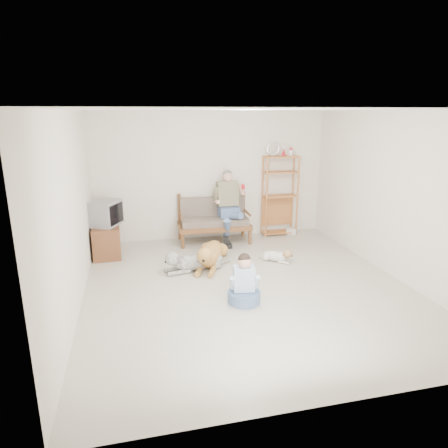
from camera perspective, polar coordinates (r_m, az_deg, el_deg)
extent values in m
plane|color=beige|center=(6.42, 3.33, -8.85)|extent=(5.50, 5.50, 0.00)
plane|color=white|center=(5.85, 3.76, 15.99)|extent=(5.50, 5.50, 0.00)
plane|color=beige|center=(8.62, -1.75, 6.90)|extent=(5.00, 0.00, 5.00)
plane|color=beige|center=(3.56, 16.39, -6.65)|extent=(5.00, 0.00, 5.00)
plane|color=beige|center=(5.80, -20.86, 1.54)|extent=(0.00, 5.50, 5.50)
plane|color=beige|center=(7.12, 23.24, 3.75)|extent=(0.00, 5.50, 5.50)
cube|color=brown|center=(8.42, -1.39, -0.29)|extent=(1.53, 0.76, 0.10)
cube|color=#64564C|center=(8.39, -1.40, 0.47)|extent=(1.40, 0.65, 0.13)
cube|color=#64564C|center=(8.56, -1.74, 2.40)|extent=(1.38, 0.17, 0.45)
cylinder|color=brown|center=(8.57, -1.83, 3.79)|extent=(1.40, 0.10, 0.05)
cylinder|color=brown|center=(8.08, -5.81, -2.53)|extent=(0.07, 0.07, 0.30)
cylinder|color=brown|center=(8.56, -6.40, 0.76)|extent=(0.07, 0.07, 0.95)
cylinder|color=brown|center=(8.36, 3.74, -1.85)|extent=(0.07, 0.07, 0.30)
cylinder|color=brown|center=(8.83, 2.65, 1.30)|extent=(0.07, 0.07, 0.95)
cube|color=slate|center=(8.41, 0.65, 1.82)|extent=(0.41, 0.39, 0.21)
cube|color=gray|center=(8.43, 0.49, 4.37)|extent=(0.43, 0.30, 0.54)
sphere|color=tan|center=(8.34, 0.54, 6.76)|extent=(0.22, 0.22, 0.22)
sphere|color=#5B5750|center=(8.35, 0.51, 7.07)|extent=(0.20, 0.20, 0.20)
cylinder|color=#B2131C|center=(8.25, 2.75, 5.35)|extent=(0.07, 0.07, 0.09)
cube|color=#A76534|center=(8.79, 8.20, 9.50)|extent=(0.74, 0.30, 0.03)
torus|color=silver|center=(8.71, 7.02, 10.58)|extent=(0.30, 0.05, 0.30)
cone|color=#B2131C|center=(8.80, 8.52, 10.12)|extent=(0.10, 0.10, 0.16)
cylinder|color=#A76534|center=(8.67, 6.09, 3.72)|extent=(0.04, 0.04, 1.76)
cylinder|color=#A76534|center=(8.93, 5.49, 4.09)|extent=(0.04, 0.04, 1.76)
cylinder|color=#A76534|center=(8.94, 10.47, 3.90)|extent=(0.04, 0.04, 1.76)
cylinder|color=#A76534|center=(9.19, 9.78, 4.25)|extent=(0.04, 0.04, 1.76)
cube|color=white|center=(9.16, 9.54, -1.01)|extent=(0.26, 0.22, 0.14)
cube|color=brown|center=(8.00, -16.40, -2.16)|extent=(0.53, 0.91, 0.60)
cube|color=brown|center=(7.82, -18.23, -2.75)|extent=(0.03, 0.40, 0.50)
cube|color=brown|center=(8.23, -18.00, -1.80)|extent=(0.03, 0.40, 0.50)
cube|color=gray|center=(7.83, -16.57, 1.51)|extent=(0.66, 0.71, 0.47)
cube|color=black|center=(7.72, -15.12, 1.42)|extent=(0.24, 0.44, 0.38)
cube|color=white|center=(8.67, -9.80, -0.38)|extent=(0.12, 0.02, 0.08)
ellipsoid|color=#C89045|center=(7.33, -1.84, -4.19)|extent=(0.77, 1.17, 0.35)
sphere|color=#C89045|center=(7.02, -2.31, -4.92)|extent=(0.35, 0.35, 0.35)
sphere|color=#C89045|center=(6.71, -2.75, -4.54)|extent=(0.27, 0.27, 0.27)
ellipsoid|color=#C89045|center=(6.61, -2.94, -5.13)|extent=(0.18, 0.23, 0.11)
cylinder|color=#C89045|center=(7.88, -1.15, -3.55)|extent=(0.07, 0.44, 0.06)
ellipsoid|color=#C89045|center=(6.75, -3.50, -4.42)|extent=(0.09, 0.10, 0.14)
ellipsoid|color=#C89045|center=(6.72, -1.90, -4.51)|extent=(0.09, 0.10, 0.14)
ellipsoid|color=white|center=(7.04, -3.53, -5.40)|extent=(0.96, 0.50, 0.27)
sphere|color=white|center=(6.94, -5.63, -5.60)|extent=(0.27, 0.27, 0.27)
sphere|color=white|center=(6.83, -7.45, -4.95)|extent=(0.24, 0.24, 0.24)
ellipsoid|color=white|center=(6.81, -8.29, -5.27)|extent=(0.19, 0.14, 0.09)
cylinder|color=white|center=(7.24, -0.18, -5.45)|extent=(0.33, 0.23, 0.04)
ellipsoid|color=white|center=(6.91, -7.48, -4.71)|extent=(0.08, 0.07, 0.12)
ellipsoid|color=white|center=(6.76, -7.03, -5.15)|extent=(0.08, 0.07, 0.12)
ellipsoid|color=silver|center=(7.48, 7.22, -4.57)|extent=(0.48, 0.47, 0.18)
sphere|color=silver|center=(7.43, 8.22, -4.66)|extent=(0.18, 0.18, 0.18)
sphere|color=#A47A52|center=(7.36, 9.08, -4.23)|extent=(0.17, 0.17, 0.17)
ellipsoid|color=#A47A52|center=(7.34, 9.62, -4.44)|extent=(0.14, 0.13, 0.06)
cylinder|color=silver|center=(7.59, 5.59, -4.67)|extent=(0.18, 0.10, 0.03)
cone|color=#A47A52|center=(7.30, 8.81, -3.98)|extent=(0.05, 0.05, 0.06)
cone|color=#A47A52|center=(7.40, 9.14, -3.71)|extent=(0.05, 0.05, 0.06)
torus|color=#B2131C|center=(7.37, 8.91, -4.29)|extent=(0.15, 0.15, 0.02)
cylinder|color=slate|center=(5.88, 2.89, -10.33)|extent=(0.47, 0.47, 0.17)
cube|color=#AFBFD2|center=(5.79, 2.86, -7.75)|extent=(0.32, 0.23, 0.37)
sphere|color=tan|center=(5.67, 2.96, -5.45)|extent=(0.19, 0.19, 0.19)
sphere|color=black|center=(5.67, 2.93, -5.10)|extent=(0.18, 0.18, 0.18)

